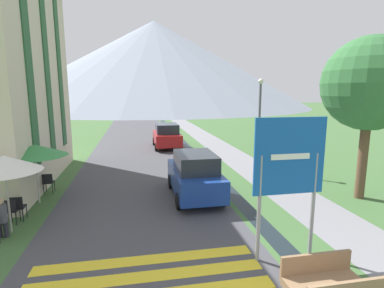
% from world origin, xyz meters
% --- Properties ---
extents(ground_plane, '(160.00, 160.00, 0.00)m').
position_xyz_m(ground_plane, '(0.00, 20.00, 0.00)').
color(ground_plane, '#3D6033').
extents(road, '(6.40, 60.00, 0.01)m').
position_xyz_m(road, '(-2.50, 30.00, 0.00)').
color(road, '#424247').
rests_on(road, ground_plane).
extents(footpath, '(2.20, 60.00, 0.01)m').
position_xyz_m(footpath, '(3.60, 30.00, 0.00)').
color(footpath, slate).
rests_on(footpath, ground_plane).
extents(drainage_channel, '(0.60, 60.00, 0.00)m').
position_xyz_m(drainage_channel, '(1.20, 30.00, 0.00)').
color(drainage_channel, black).
rests_on(drainage_channel, ground_plane).
extents(crosswalk_marking, '(5.44, 2.54, 0.01)m').
position_xyz_m(crosswalk_marking, '(-2.50, 3.12, 0.01)').
color(crosswalk_marking, yellow).
rests_on(crosswalk_marking, ground_plane).
extents(mountain_distant, '(82.65, 82.65, 22.91)m').
position_xyz_m(mountain_distant, '(3.11, 82.45, 11.45)').
color(mountain_distant, gray).
rests_on(mountain_distant, ground_plane).
extents(road_sign, '(1.83, 0.11, 3.60)m').
position_xyz_m(road_sign, '(0.97, 3.64, 2.35)').
color(road_sign, gray).
rests_on(road_sign, ground_plane).
extents(footbridge, '(1.70, 1.10, 0.65)m').
position_xyz_m(footbridge, '(1.20, 2.14, 0.23)').
color(footbridge, '#846647').
rests_on(footbridge, ground_plane).
extents(parked_car_near, '(1.83, 3.92, 1.82)m').
position_xyz_m(parked_car_near, '(-0.40, 8.47, 0.91)').
color(parked_car_near, navy).
rests_on(parked_car_near, ground_plane).
extents(parked_car_far, '(1.96, 3.87, 1.82)m').
position_xyz_m(parked_car_far, '(-0.37, 19.32, 0.91)').
color(parked_car_far, '#A31919').
rests_on(parked_car_far, ground_plane).
extents(cafe_chair_near_right, '(0.40, 0.40, 0.85)m').
position_xyz_m(cafe_chair_near_right, '(-6.53, 7.30, 0.51)').
color(cafe_chair_near_right, black).
rests_on(cafe_chair_near_right, ground_plane).
extents(cafe_chair_near_left, '(0.40, 0.40, 0.85)m').
position_xyz_m(cafe_chair_near_left, '(-6.65, 7.05, 0.51)').
color(cafe_chair_near_left, black).
rests_on(cafe_chair_near_left, ground_plane).
extents(cafe_chair_far_left, '(0.40, 0.40, 0.85)m').
position_xyz_m(cafe_chair_far_left, '(-6.31, 10.03, 0.51)').
color(cafe_chair_far_left, black).
rests_on(cafe_chair_far_left, ground_plane).
extents(cafe_umbrella_front_white, '(2.06, 2.06, 2.37)m').
position_xyz_m(cafe_umbrella_front_white, '(-6.45, 6.47, 2.13)').
color(cafe_umbrella_front_white, '#B7B2A8').
rests_on(cafe_umbrella_front_white, ground_plane).
extents(cafe_umbrella_middle_green, '(2.30, 2.30, 2.26)m').
position_xyz_m(cafe_umbrella_middle_green, '(-6.36, 8.91, 2.05)').
color(cafe_umbrella_middle_green, '#B7B2A8').
rests_on(cafe_umbrella_middle_green, ground_plane).
extents(person_seated_far, '(0.32, 0.32, 1.21)m').
position_xyz_m(person_seated_far, '(-6.57, 6.19, 0.67)').
color(person_seated_far, '#282833').
rests_on(person_seated_far, ground_plane).
extents(person_seated_near, '(0.32, 0.32, 1.19)m').
position_xyz_m(person_seated_near, '(-6.93, 7.86, 0.66)').
color(person_seated_near, '#282833').
rests_on(person_seated_near, ground_plane).
extents(streetlamp, '(0.28, 0.28, 4.84)m').
position_xyz_m(streetlamp, '(3.71, 11.81, 2.89)').
color(streetlamp, '#515156').
rests_on(streetlamp, ground_plane).
extents(tree_by_path, '(3.53, 3.53, 6.25)m').
position_xyz_m(tree_by_path, '(6.05, 7.14, 4.46)').
color(tree_by_path, brown).
rests_on(tree_by_path, ground_plane).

